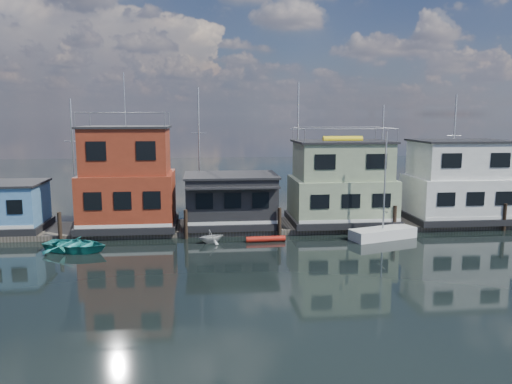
{
  "coord_description": "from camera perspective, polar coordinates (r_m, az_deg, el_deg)",
  "views": [
    {
      "loc": [
        -2.61,
        -27.15,
        9.15
      ],
      "look_at": [
        1.51,
        12.0,
        3.0
      ],
      "focal_mm": 35.0,
      "sensor_mm": 36.0,
      "label": 1
    }
  ],
  "objects": [
    {
      "name": "ground",
      "position": [
        28.77,
        -0.5,
        -9.67
      ],
      "size": [
        160.0,
        160.0,
        0.0
      ],
      "primitive_type": "plane",
      "color": "black",
      "rests_on": "ground"
    },
    {
      "name": "houseboat_blue",
      "position": [
        42.63,
        -27.09,
        -1.48
      ],
      "size": [
        6.4,
        4.9,
        3.66
      ],
      "color": "black",
      "rests_on": "dock"
    },
    {
      "name": "dock",
      "position": [
        40.25,
        -2.15,
        -3.98
      ],
      "size": [
        48.0,
        5.0,
        0.4
      ],
      "primitive_type": "cube",
      "color": "#595147",
      "rests_on": "ground"
    },
    {
      "name": "day_sailer",
      "position": [
        38.3,
        14.28,
        -4.53
      ],
      "size": [
        5.3,
        3.13,
        7.93
      ],
      "rotation": [
        0.0,
        0.0,
        0.31
      ],
      "color": "silver",
      "rests_on": "ground"
    },
    {
      "name": "houseboat_white",
      "position": [
        44.83,
        22.14,
        1.03
      ],
      "size": [
        8.4,
        5.9,
        6.66
      ],
      "color": "black",
      "rests_on": "dock"
    },
    {
      "name": "dinghy_white",
      "position": [
        35.97,
        -5.15,
        -5.08
      ],
      "size": [
        2.36,
        2.21,
        1.0
      ],
      "primitive_type": "imported",
      "rotation": [
        0.0,
        0.0,
        1.95
      ],
      "color": "silver",
      "rests_on": "ground"
    },
    {
      "name": "background_masts",
      "position": [
        45.89,
        3.25,
        4.37
      ],
      "size": [
        36.4,
        0.16,
        12.0
      ],
      "color": "silver",
      "rests_on": "ground"
    },
    {
      "name": "dinghy_teal",
      "position": [
        35.8,
        -19.88,
        -5.71
      ],
      "size": [
        5.23,
        4.45,
        0.92
      ],
      "primitive_type": "imported",
      "rotation": [
        0.0,
        0.0,
        1.24
      ],
      "color": "teal",
      "rests_on": "ground"
    },
    {
      "name": "red_kayak",
      "position": [
        36.28,
        1.11,
        -5.39
      ],
      "size": [
        2.88,
        0.54,
        0.42
      ],
      "primitive_type": "cylinder",
      "rotation": [
        0.0,
        1.57,
        0.04
      ],
      "color": "#A81C12",
      "rests_on": "ground"
    },
    {
      "name": "pilings",
      "position": [
        37.3,
        -2.38,
        -3.59
      ],
      "size": [
        42.28,
        0.28,
        2.2
      ],
      "color": "#2D2116",
      "rests_on": "ground"
    },
    {
      "name": "houseboat_red",
      "position": [
        39.91,
        -14.45,
        1.33
      ],
      "size": [
        7.4,
        5.9,
        11.86
      ],
      "color": "black",
      "rests_on": "dock"
    },
    {
      "name": "houseboat_dark",
      "position": [
        39.76,
        -2.89,
        -0.88
      ],
      "size": [
        7.4,
        6.1,
        4.06
      ],
      "color": "black",
      "rests_on": "dock"
    },
    {
      "name": "houseboat_green",
      "position": [
        41.08,
        9.74,
        0.92
      ],
      "size": [
        8.4,
        5.9,
        7.03
      ],
      "color": "black",
      "rests_on": "dock"
    }
  ]
}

